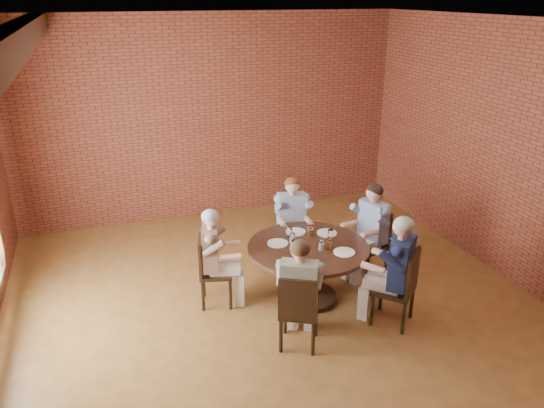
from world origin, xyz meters
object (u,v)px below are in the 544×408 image
object	(u,v)px
chair_d	(298,309)
chair_b	(291,230)
diner_d	(299,293)
diner_a	(369,231)
diner_b	(292,222)
chair_e	(402,285)
smartphone	(342,250)
diner_c	(215,258)
diner_e	(395,271)
chair_c	(210,268)
chair_a	(373,240)
dining_table	(308,262)

from	to	relation	value
chair_d	chair_b	bearing A→B (deg)	-80.52
chair_b	diner_d	size ratio (longest dim) A/B	0.71
diner_a	diner_b	bearing A→B (deg)	-142.70
diner_b	chair_e	xyz separation A→B (m)	(0.67, -1.81, -0.14)
diner_b	smartphone	bearing A→B (deg)	-71.93
diner_a	chair_e	distance (m)	1.20
chair_b	chair_d	xyz separation A→B (m)	(-0.66, -1.94, -0.00)
chair_b	diner_c	size ratio (longest dim) A/B	0.73
diner_b	chair_e	size ratio (longest dim) A/B	1.37
chair_e	diner_e	world-z (taller)	diner_e
diner_e	smartphone	size ratio (longest dim) A/B	10.13
chair_e	chair_d	bearing A→B (deg)	-40.97
diner_b	chair_c	bearing A→B (deg)	-145.08
diner_b	chair_d	bearing A→B (deg)	-99.91
smartphone	chair_a	bearing A→B (deg)	13.49
diner_b	chair_d	xyz separation A→B (m)	(-0.64, -1.86, -0.15)
chair_a	diner_c	size ratio (longest dim) A/B	0.73
diner_b	diner_a	bearing A→B (deg)	-26.95
chair_b	chair_c	size ratio (longest dim) A/B	1.02
chair_c	chair_d	size ratio (longest dim) A/B	0.98
diner_c	chair_e	bearing A→B (deg)	-106.60
dining_table	diner_b	distance (m)	0.96
chair_d	diner_a	bearing A→B (deg)	-112.96
chair_b	chair_e	size ratio (longest dim) A/B	0.97
diner_a	diner_b	world-z (taller)	diner_a
diner_b	dining_table	bearing A→B (deg)	-90.00
chair_d	diner_d	xyz separation A→B (m)	(0.04, 0.07, 0.15)
chair_a	smartphone	xyz separation A→B (m)	(-0.77, -0.57, 0.25)
diner_a	diner_b	xyz separation A→B (m)	(-0.88, 0.64, -0.01)
chair_c	diner_c	distance (m)	0.16
diner_c	diner_d	bearing A→B (deg)	-135.57
diner_a	chair_c	bearing A→B (deg)	-106.36
diner_b	diner_e	world-z (taller)	diner_e
dining_table	diner_b	bearing A→B (deg)	80.89
chair_b	chair_d	bearing A→B (deg)	-99.52
chair_d	smartphone	xyz separation A→B (m)	(0.83, 0.68, 0.25)
diner_a	diner_d	xyz separation A→B (m)	(-1.48, -1.15, -0.01)
diner_c	diner_d	size ratio (longest dim) A/B	0.98
diner_a	chair_b	distance (m)	1.13
dining_table	smartphone	world-z (taller)	smartphone
chair_a	diner_b	world-z (taller)	diner_b
diner_d	diner_e	bearing A→B (deg)	-149.56
diner_a	diner_d	distance (m)	1.88
diner_c	chair_d	size ratio (longest dim) A/B	1.38
chair_c	diner_d	size ratio (longest dim) A/B	0.69
diner_a	smartphone	world-z (taller)	diner_a
diner_c	diner_e	bearing A→B (deg)	-105.95
chair_a	diner_e	bearing A→B (deg)	-33.95
chair_a	chair_e	bearing A→B (deg)	-30.30
chair_c	diner_c	bearing A→B (deg)	-90.00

